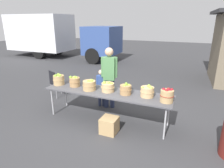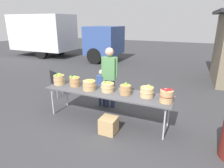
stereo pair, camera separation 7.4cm
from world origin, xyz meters
name	(u,v)px [view 1 (the left image)]	position (x,y,z in m)	size (l,w,h in m)	color
ground_plane	(107,120)	(0.00, 0.00, 0.00)	(40.00, 40.00, 0.00)	#38383A
market_table	(107,93)	(0.00, 0.00, 0.72)	(3.10, 0.76, 0.75)	#4C4C51
apple_basket_green_0	(59,79)	(-1.40, -0.01, 0.89)	(0.30, 0.30, 0.31)	tan
apple_basket_green_1	(75,81)	(-0.93, 0.04, 0.88)	(0.28, 0.28, 0.28)	#A87F51
apple_basket_green_2	(89,85)	(-0.44, -0.06, 0.87)	(0.33, 0.33, 0.27)	tan
apple_basket_green_3	(108,87)	(0.01, 0.02, 0.86)	(0.32, 0.32, 0.26)	tan
apple_basket_green_4	(126,89)	(0.46, 0.02, 0.87)	(0.28, 0.28, 0.27)	#A87F51
apple_basket_green_5	(147,92)	(0.95, 0.06, 0.87)	(0.31, 0.31, 0.27)	tan
apple_basket_red_0	(167,95)	(1.39, -0.06, 0.89)	(0.29, 0.29, 0.30)	tan
vendor_adult	(109,73)	(-0.25, 0.70, 1.00)	(0.44, 0.29, 1.70)	#262D4C
child_customer	(101,85)	(-0.50, 0.70, 0.63)	(0.26, 0.22, 1.08)	#262D4C
box_truck	(53,35)	(-6.90, 6.62, 1.49)	(7.70, 2.21, 2.75)	silver
folding_chair	(56,82)	(-2.16, 0.78, 0.51)	(0.54, 0.54, 0.86)	black
produce_crate	(109,125)	(0.28, -0.51, 0.18)	(0.35, 0.35, 0.35)	tan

